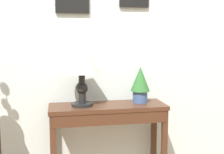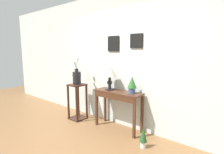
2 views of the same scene
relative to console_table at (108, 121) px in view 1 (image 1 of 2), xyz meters
The scene contains 4 objects.
back_wall_with_art 0.80m from the console_table, 103.41° to the left, with size 9.00×0.13×2.80m.
console_table is the anchor object (origin of this frame).
table_lamp 0.56m from the console_table, behind, with size 0.30×0.30×0.53m.
potted_plant_on_console 0.44m from the console_table, 10.67° to the left, with size 0.17×0.17×0.32m.
Camera 1 is at (-0.36, -1.12, 1.37)m, focal length 46.69 mm.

